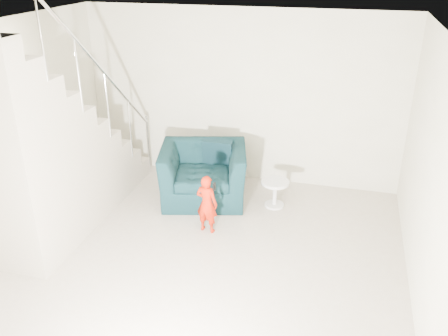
{
  "coord_description": "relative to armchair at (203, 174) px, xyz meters",
  "views": [
    {
      "loc": [
        1.61,
        -4.21,
        3.43
      ],
      "look_at": [
        0.15,
        1.2,
        0.85
      ],
      "focal_mm": 38.0,
      "sensor_mm": 36.0,
      "label": 1
    }
  ],
  "objects": [
    {
      "name": "floor",
      "position": [
        0.35,
        -1.87,
        -0.4
      ],
      "size": [
        5.5,
        5.5,
        0.0
      ],
      "primitive_type": "plane",
      "color": "gray",
      "rests_on": "ground"
    },
    {
      "name": "staircase",
      "position": [
        -1.65,
        -1.31,
        0.54
      ],
      "size": [
        1.02,
        3.03,
        3.62
      ],
      "color": "#ADA089",
      "rests_on": "floor"
    },
    {
      "name": "back_wall",
      "position": [
        0.35,
        0.88,
        0.95
      ],
      "size": [
        5.0,
        0.0,
        5.0
      ],
      "primitive_type": "plane",
      "rotation": [
        1.57,
        0.0,
        0.0
      ],
      "color": "#B5AE93",
      "rests_on": "floor"
    },
    {
      "name": "armchair",
      "position": [
        0.0,
        0.0,
        0.0
      ],
      "size": [
        1.48,
        1.36,
        0.81
      ],
      "primitive_type": "imported",
      "rotation": [
        0.0,
        0.0,
        0.25
      ],
      "color": "black",
      "rests_on": "floor"
    },
    {
      "name": "right_wall",
      "position": [
        2.85,
        -1.87,
        0.95
      ],
      "size": [
        0.0,
        5.5,
        5.5
      ],
      "primitive_type": "plane",
      "rotation": [
        1.57,
        0.0,
        -1.57
      ],
      "color": "#B5AE93",
      "rests_on": "floor"
    },
    {
      "name": "toddler",
      "position": [
        0.32,
        -0.88,
        0.0
      ],
      "size": [
        0.32,
        0.24,
        0.81
      ],
      "primitive_type": "imported",
      "rotation": [
        0.0,
        0.0,
        2.97
      ],
      "color": "#9C1A05",
      "rests_on": "floor"
    },
    {
      "name": "cushion",
      "position": [
        0.15,
        0.28,
        0.24
      ],
      "size": [
        0.46,
        0.22,
        0.46
      ],
      "primitive_type": "cube",
      "rotation": [
        0.21,
        0.0,
        0.0
      ],
      "color": "black",
      "rests_on": "armchair"
    },
    {
      "name": "phone",
      "position": [
        0.44,
        -0.94,
        0.3
      ],
      "size": [
        0.03,
        0.05,
        0.1
      ],
      "primitive_type": "cube",
      "rotation": [
        0.0,
        0.0,
        -0.18
      ],
      "color": "black",
      "rests_on": "toddler"
    },
    {
      "name": "throw",
      "position": [
        -0.55,
        0.03,
        0.1
      ],
      "size": [
        0.04,
        0.43,
        0.48
      ],
      "primitive_type": "cube",
      "color": "black",
      "rests_on": "armchair"
    },
    {
      "name": "side_table",
      "position": [
        1.08,
        0.03,
        -0.13
      ],
      "size": [
        0.4,
        0.4,
        0.4
      ],
      "color": "silver",
      "rests_on": "floor"
    },
    {
      "name": "ceiling",
      "position": [
        0.35,
        -1.87,
        2.3
      ],
      "size": [
        5.5,
        5.5,
        0.0
      ],
      "primitive_type": "plane",
      "rotation": [
        3.14,
        0.0,
        0.0
      ],
      "color": "silver",
      "rests_on": "back_wall"
    }
  ]
}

